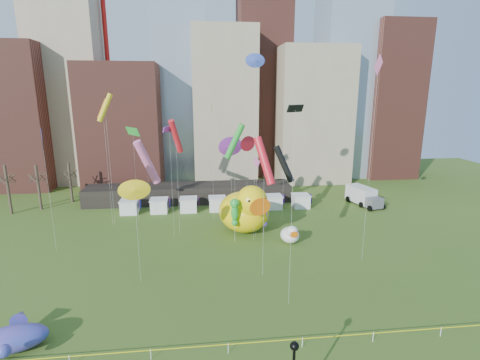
{
  "coord_description": "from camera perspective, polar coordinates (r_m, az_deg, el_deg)",
  "views": [
    {
      "loc": [
        -1.84,
        -24.48,
        20.04
      ],
      "look_at": [
        1.9,
        8.62,
        12.0
      ],
      "focal_mm": 27.0,
      "sensor_mm": 36.0,
      "label": 1
    }
  ],
  "objects": [
    {
      "name": "kite_8",
      "position": [
        50.32,
        -10.11,
        6.78
      ],
      "size": [
        2.05,
        2.84,
        16.66
      ],
      "color": "silver",
      "rests_on": "ground"
    },
    {
      "name": "kite_12",
      "position": [
        56.56,
        -20.56,
        10.64
      ],
      "size": [
        2.57,
        1.17,
        20.1
      ],
      "color": "silver",
      "rests_on": "ground"
    },
    {
      "name": "pavilion",
      "position": [
        69.02,
        -8.02,
        -2.06
      ],
      "size": [
        38.0,
        6.0,
        3.2
      ],
      "primitive_type": "cube",
      "color": "black",
      "rests_on": "ground"
    },
    {
      "name": "whale_inflatable",
      "position": [
        36.35,
        -32.11,
        -20.24
      ],
      "size": [
        5.61,
        6.58,
        2.26
      ],
      "rotation": [
        0.0,
        0.0,
        0.24
      ],
      "color": "#603DA8",
      "rests_on": "ground"
    },
    {
      "name": "kite_10",
      "position": [
        58.38,
        6.94,
        2.51
      ],
      "size": [
        3.72,
        2.14,
        11.98
      ],
      "color": "silver",
      "rests_on": "ground"
    },
    {
      "name": "kite_16",
      "position": [
        54.3,
        1.13,
        5.76
      ],
      "size": [
        1.86,
        1.75,
        13.81
      ],
      "color": "silver",
      "rests_on": "ground"
    },
    {
      "name": "skyline",
      "position": [
        85.65,
        -3.84,
        14.48
      ],
      "size": [
        101.0,
        23.0,
        68.0
      ],
      "color": "brown",
      "rests_on": "ground"
    },
    {
      "name": "kite_3",
      "position": [
        57.13,
        -16.6,
        7.32
      ],
      "size": [
        2.65,
        3.65,
        15.03
      ],
      "color": "silver",
      "rests_on": "ground"
    },
    {
      "name": "kite_14",
      "position": [
        56.01,
        -4.47,
        10.37
      ],
      "size": [
        0.14,
        1.69,
        18.67
      ],
      "color": "silver",
      "rests_on": "ground"
    },
    {
      "name": "kite_9",
      "position": [
        43.97,
        20.95,
        15.55
      ],
      "size": [
        0.23,
        2.26,
        24.18
      ],
      "color": "silver",
      "rests_on": "ground"
    },
    {
      "name": "kite_5",
      "position": [
        49.79,
        -28.76,
        5.31
      ],
      "size": [
        1.12,
        2.67,
        15.98
      ],
      "color": "silver",
      "rests_on": "ground"
    },
    {
      "name": "ground",
      "position": [
        31.69,
        -1.85,
        -25.67
      ],
      "size": [
        160.0,
        160.0,
        0.0
      ],
      "primitive_type": "plane",
      "color": "#3A591C",
      "rests_on": "ground"
    },
    {
      "name": "caution_tape",
      "position": [
        31.26,
        -1.86,
        -24.7
      ],
      "size": [
        50.0,
        0.06,
        0.9
      ],
      "color": "white",
      "rests_on": "ground"
    },
    {
      "name": "kite_4",
      "position": [
        38.55,
        -16.36,
        -1.59
      ],
      "size": [
        2.19,
        0.68,
        11.42
      ],
      "color": "silver",
      "rests_on": "ground"
    },
    {
      "name": "kite_1",
      "position": [
        60.05,
        -14.46,
        2.7
      ],
      "size": [
        4.25,
        3.87,
        12.97
      ],
      "color": "silver",
      "rests_on": "ground"
    },
    {
      "name": "seahorse_purple",
      "position": [
        51.44,
        3.84,
        -5.01
      ],
      "size": [
        1.7,
        1.89,
        5.27
      ],
      "rotation": [
        0.0,
        0.0,
        -0.42
      ],
      "color": "silver",
      "rests_on": "ground"
    },
    {
      "name": "kite_15",
      "position": [
        56.16,
        -1.38,
        5.32
      ],
      "size": [
        2.8,
        1.74,
        13.48
      ],
      "color": "silver",
      "rests_on": "ground"
    },
    {
      "name": "small_duck",
      "position": [
        50.31,
        7.94,
        -8.5
      ],
      "size": [
        2.73,
        3.59,
        2.72
      ],
      "rotation": [
        0.0,
        0.0,
        0.06
      ],
      "color": "white",
      "rests_on": "ground"
    },
    {
      "name": "big_duck",
      "position": [
        52.9,
        0.84,
        -4.69
      ],
      "size": [
        9.48,
        10.74,
        7.54
      ],
      "rotation": [
        0.0,
        0.0,
        0.33
      ],
      "color": "yellow",
      "rests_on": "ground"
    },
    {
      "name": "kite_13",
      "position": [
        47.21,
        2.45,
        18.23
      ],
      "size": [
        1.75,
        0.63,
        24.87
      ],
      "color": "silver",
      "rests_on": "ground"
    },
    {
      "name": "kite_17",
      "position": [
        49.57,
        2.61,
        2.78
      ],
      "size": [
        0.55,
        3.01,
        11.28
      ],
      "color": "silver",
      "rests_on": "ground"
    },
    {
      "name": "vendor_tents",
      "position": [
        63.43,
        -3.58,
        -3.82
      ],
      "size": [
        33.24,
        2.8,
        2.4
      ],
      "color": "white",
      "rests_on": "ground"
    },
    {
      "name": "kite_6",
      "position": [
        57.17,
        -20.88,
        10.4
      ],
      "size": [
        1.76,
        0.63,
        19.27
      ],
      "color": "silver",
      "rests_on": "ground"
    },
    {
      "name": "seahorse_green",
      "position": [
        48.91,
        -0.83,
        -4.76
      ],
      "size": [
        1.41,
        1.71,
        6.27
      ],
      "rotation": [
        0.0,
        0.0,
        -0.09
      ],
      "color": "silver",
      "rests_on": "ground"
    },
    {
      "name": "kite_7",
      "position": [
        49.81,
        -11.09,
        7.76
      ],
      "size": [
        1.68,
        2.23,
        15.73
      ],
      "color": "silver",
      "rests_on": "ground"
    },
    {
      "name": "kite_2",
      "position": [
        31.83,
        8.72,
        10.63
      ],
      "size": [
        1.81,
        1.53,
        19.09
      ],
      "color": "silver",
      "rests_on": "ground"
    },
    {
      "name": "bare_trees",
      "position": [
        72.71,
        -29.19,
        -0.92
      ],
      "size": [
        8.44,
        6.44,
        8.5
      ],
      "color": "#382B21",
      "rests_on": "ground"
    },
    {
      "name": "kite_11",
      "position": [
        52.66,
        -0.87,
        6.12
      ],
      "size": [
        3.23,
        1.73,
        15.86
      ],
      "color": "silver",
      "rests_on": "ground"
    },
    {
      "name": "kite_0",
      "position": [
        37.97,
        3.86,
        3.04
      ],
      "size": [
        2.43,
        2.92,
        15.66
      ],
      "color": "silver",
      "rests_on": "ground"
    },
    {
      "name": "box_truck",
      "position": [
        70.12,
        18.87,
        -2.39
      ],
      "size": [
        4.5,
        7.96,
        3.2
      ],
      "rotation": [
        0.0,
        0.0,
        0.24
      ],
      "color": "silver",
      "rests_on": "ground"
    }
  ]
}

